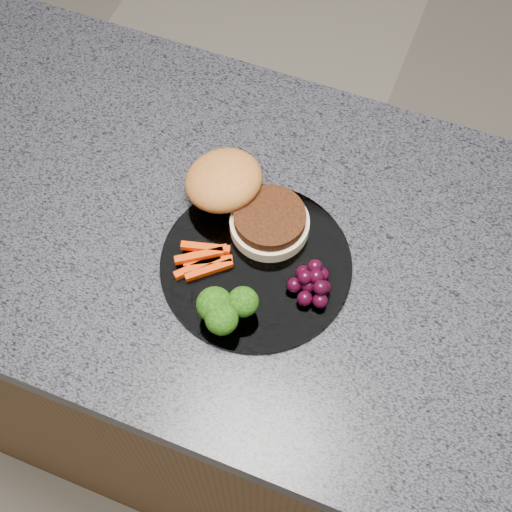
# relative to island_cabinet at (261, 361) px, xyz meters

# --- Properties ---
(island_cabinet) EXTENTS (1.20, 0.60, 0.86)m
(island_cabinet) POSITION_rel_island_cabinet_xyz_m (0.00, 0.00, 0.00)
(island_cabinet) COLOR #55361D
(island_cabinet) RESTS_ON ground
(countertop) EXTENTS (1.20, 0.60, 0.04)m
(countertop) POSITION_rel_island_cabinet_xyz_m (0.00, 0.00, 0.45)
(countertop) COLOR #474750
(countertop) RESTS_ON island_cabinet
(plate) EXTENTS (0.26, 0.26, 0.01)m
(plate) POSITION_rel_island_cabinet_xyz_m (0.00, -0.04, 0.47)
(plate) COLOR white
(plate) RESTS_ON countertop
(burger) EXTENTS (0.21, 0.16, 0.06)m
(burger) POSITION_rel_island_cabinet_xyz_m (-0.05, 0.04, 0.50)
(burger) COLOR #FBDDB0
(burger) RESTS_ON plate
(carrot_sticks) EXTENTS (0.08, 0.07, 0.02)m
(carrot_sticks) POSITION_rel_island_cabinet_xyz_m (-0.06, -0.06, 0.48)
(carrot_sticks) COLOR #DF3603
(carrot_sticks) RESTS_ON plate
(broccoli) EXTENTS (0.07, 0.07, 0.06)m
(broccoli) POSITION_rel_island_cabinet_xyz_m (-0.00, -0.13, 0.51)
(broccoli) COLOR #5D9335
(broccoli) RESTS_ON plate
(grape_bunch) EXTENTS (0.06, 0.06, 0.04)m
(grape_bunch) POSITION_rel_island_cabinet_xyz_m (0.09, -0.05, 0.49)
(grape_bunch) COLOR black
(grape_bunch) RESTS_ON plate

